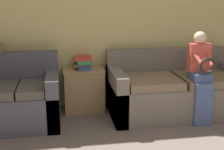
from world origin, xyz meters
TOP-DOWN VIEW (x-y plane):
  - wall_back at (0.00, 2.92)m, footprint 7.85×0.06m
  - couch_main at (0.61, 2.35)m, footprint 1.89×0.95m
  - couch_side at (-1.73, 2.33)m, footprint 1.39×0.88m
  - child_left_seated at (0.81, 1.96)m, footprint 0.28×0.37m
  - side_shelf at (-0.68, 2.66)m, footprint 0.59×0.43m
  - book_stack at (-0.68, 2.67)m, footprint 0.25×0.30m

SIDE VIEW (x-z plane):
  - side_shelf at x=-0.68m, z-range 0.01..0.64m
  - couch_main at x=0.61m, z-range -0.12..0.78m
  - couch_side at x=-1.73m, z-range -0.12..0.79m
  - child_left_seated at x=0.81m, z-range 0.07..1.29m
  - book_stack at x=-0.68m, z-range 0.64..0.82m
  - wall_back at x=0.00m, z-range 0.00..2.55m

